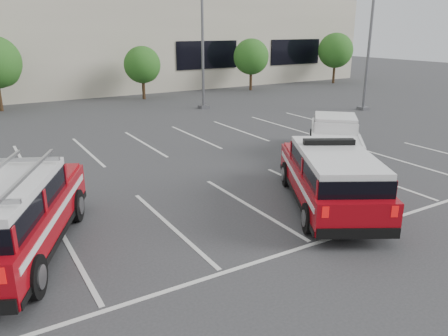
% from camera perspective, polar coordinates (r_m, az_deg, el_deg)
% --- Properties ---
extents(ground, '(120.00, 120.00, 0.00)m').
position_cam_1_polar(ground, '(13.56, 3.50, -5.07)').
color(ground, '#323234').
rests_on(ground, ground).
extents(stall_markings, '(23.00, 15.00, 0.01)m').
position_cam_1_polar(stall_markings, '(17.22, -4.97, -0.04)').
color(stall_markings, silver).
rests_on(stall_markings, ground).
extents(convention_building, '(60.00, 16.99, 13.20)m').
position_cam_1_polar(convention_building, '(42.76, -22.01, 15.87)').
color(convention_building, beige).
rests_on(convention_building, ground).
extents(tree_mid_right, '(2.77, 2.77, 3.99)m').
position_cam_1_polar(tree_mid_right, '(34.65, -10.50, 12.97)').
color(tree_mid_right, '#3F2B19').
rests_on(tree_mid_right, ground).
extents(tree_right, '(3.07, 3.07, 4.42)m').
position_cam_1_polar(tree_right, '(39.29, 3.64, 14.16)').
color(tree_right, '#3F2B19').
rests_on(tree_right, ground).
extents(tree_far_right, '(3.37, 3.37, 4.85)m').
position_cam_1_polar(tree_far_right, '(45.68, 14.39, 14.51)').
color(tree_far_right, '#3F2B19').
rests_on(tree_far_right, ground).
extents(light_pole_mid, '(0.90, 0.60, 10.24)m').
position_cam_1_polar(light_pole_mid, '(29.82, -2.84, 17.65)').
color(light_pole_mid, '#59595E').
rests_on(light_pole_mid, ground).
extents(light_pole_right, '(0.90, 0.60, 10.24)m').
position_cam_1_polar(light_pole_right, '(30.75, 18.62, 16.80)').
color(light_pole_right, '#59595E').
rests_on(light_pole_right, ground).
extents(fire_chief_suv, '(4.69, 6.06, 2.03)m').
position_cam_1_polar(fire_chief_suv, '(13.60, 13.70, -1.74)').
color(fire_chief_suv, maroon).
rests_on(fire_chief_suv, ground).
extents(white_pickup, '(5.18, 5.43, 1.71)m').
position_cam_1_polar(white_pickup, '(19.06, 14.21, 3.36)').
color(white_pickup, silver).
rests_on(white_pickup, ground).
extents(ladder_suv, '(4.59, 6.28, 2.31)m').
position_cam_1_polar(ladder_suv, '(11.51, -26.44, -6.34)').
color(ladder_suv, maroon).
rests_on(ladder_suv, ground).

